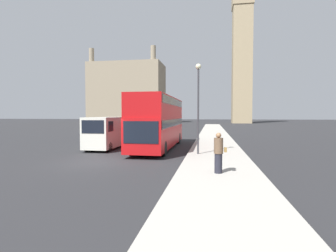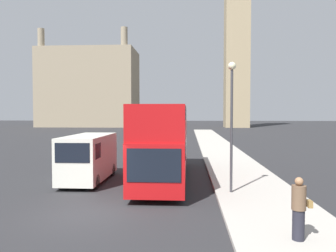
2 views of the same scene
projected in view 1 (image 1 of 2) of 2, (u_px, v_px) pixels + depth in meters
The scene contains 8 objects.
ground_plane at pixel (98, 162), 15.33m from camera, with size 300.00×300.00×0.00m, color #28282B.
sidewalk_strip at pixel (218, 164), 14.20m from camera, with size 3.85×120.00×0.15m.
clock_tower at pixel (242, 35), 86.11m from camera, with size 6.64×6.81×56.37m.
building_block_distant at pixel (128, 93), 96.74m from camera, with size 26.11×14.49×26.09m.
red_double_decker_bus at pixel (159, 120), 21.28m from camera, with size 2.53×11.25×4.15m.
white_van at pixel (107, 132), 21.02m from camera, with size 2.01×5.16×2.56m.
pedestrian at pixel (219, 153), 11.61m from camera, with size 0.56×0.40×1.81m.
street_lamp at pixel (198, 95), 17.19m from camera, with size 0.36×0.36×5.94m.
Camera 1 is at (6.55, -14.35, 2.74)m, focal length 28.00 mm.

